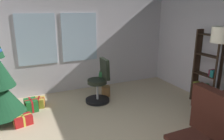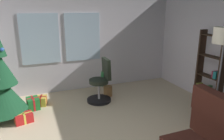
% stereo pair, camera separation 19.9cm
% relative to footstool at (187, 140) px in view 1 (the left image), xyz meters
% --- Properties ---
extents(wall_back_with_windows, '(5.21, 0.12, 2.53)m').
position_rel_footstool_xyz_m(wall_back_with_windows, '(-0.67, 3.45, 0.94)').
color(wall_back_with_windows, silver).
rests_on(wall_back_with_windows, ground_plane).
extents(footstool, '(0.54, 0.36, 0.39)m').
position_rel_footstool_xyz_m(footstool, '(0.00, 0.00, 0.00)').
color(footstool, '#441E17').
rests_on(footstool, ground_plane).
extents(gift_box_red, '(0.36, 0.28, 0.19)m').
position_rel_footstool_xyz_m(gift_box_red, '(-2.06, 2.03, -0.24)').
color(gift_box_red, red).
rests_on(gift_box_red, ground_plane).
extents(gift_box_green, '(0.28, 0.34, 0.25)m').
position_rel_footstool_xyz_m(gift_box_green, '(-1.87, 2.59, -0.21)').
color(gift_box_green, '#1E722D').
rests_on(gift_box_green, ground_plane).
extents(gift_box_gold, '(0.28, 0.30, 0.21)m').
position_rel_footstool_xyz_m(gift_box_gold, '(-1.70, 2.71, -0.23)').
color(gift_box_gold, gold).
rests_on(gift_box_gold, ground_plane).
extents(office_chair, '(0.56, 0.56, 1.01)m').
position_rel_footstool_xyz_m(office_chair, '(-0.37, 2.44, 0.07)').
color(office_chair, black).
rests_on(office_chair, ground_plane).
extents(bookshelf, '(0.18, 0.64, 1.66)m').
position_rel_footstool_xyz_m(bookshelf, '(1.73, 1.33, 0.39)').
color(bookshelf, '#2F1F14').
rests_on(bookshelf, ground_plane).
extents(floor_lamp, '(0.40, 0.40, 1.80)m').
position_rel_footstool_xyz_m(floor_lamp, '(1.31, 0.71, 1.22)').
color(floor_lamp, slate).
rests_on(floor_lamp, ground_plane).
extents(potted_plant, '(0.31, 0.45, 0.70)m').
position_rel_footstool_xyz_m(potted_plant, '(-0.16, 2.69, -0.03)').
color(potted_plant, olive).
rests_on(potted_plant, ground_plane).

